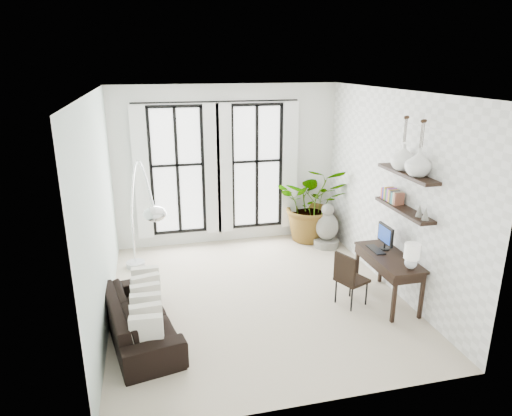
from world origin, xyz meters
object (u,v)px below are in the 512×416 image
object	(u,v)px
arc_lamp	(139,190)
buddha	(327,229)
plant	(313,203)
sofa	(140,317)
desk	(390,260)
desk_chair	(349,276)

from	to	relation	value
arc_lamp	buddha	bearing A→B (deg)	18.99
plant	arc_lamp	distance (m)	3.92
sofa	desk	distance (m)	3.77
plant	sofa	bearing A→B (deg)	-140.99
desk	buddha	xyz separation A→B (m)	(-0.07, 2.35, -0.34)
sofa	arc_lamp	distance (m)	1.88
desk	arc_lamp	distance (m)	3.95
arc_lamp	buddha	world-z (taller)	arc_lamp
desk	buddha	distance (m)	2.37
plant	desk_chair	xyz separation A→B (m)	(-0.41, -2.73, -0.32)
buddha	sofa	bearing A→B (deg)	-146.82
buddha	plant	bearing A→B (deg)	109.45
desk	buddha	world-z (taller)	desk
desk	arc_lamp	bearing A→B (deg)	162.94
buddha	desk_chair	bearing A→B (deg)	-103.99
plant	arc_lamp	bearing A→B (deg)	-153.87
desk	desk_chair	world-z (taller)	desk
sofa	desk_chair	world-z (taller)	desk_chair
sofa	desk	world-z (taller)	desk
sofa	buddha	distance (m)	4.39
sofa	arc_lamp	size ratio (longest dim) A/B	0.77
arc_lamp	desk	bearing A→B (deg)	-17.06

